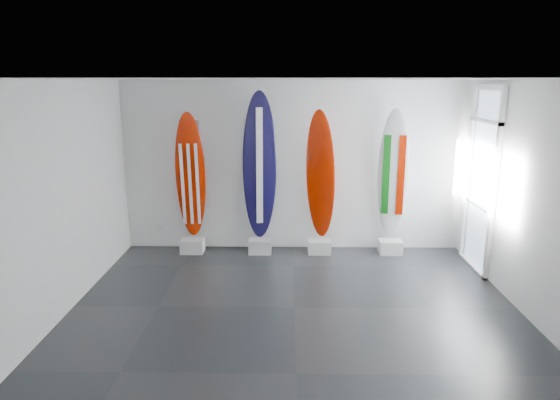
{
  "coord_description": "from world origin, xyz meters",
  "views": [
    {
      "loc": [
        -0.1,
        -6.1,
        2.98
      ],
      "look_at": [
        -0.22,
        1.4,
        1.16
      ],
      "focal_mm": 31.5,
      "sensor_mm": 36.0,
      "label": 1
    }
  ],
  "objects_px": {
    "surfboard_navy": "(260,167)",
    "surfboard_italy": "(393,175)",
    "surfboard_swiss": "(320,176)",
    "surfboard_usa": "(191,176)"
  },
  "relations": [
    {
      "from": "surfboard_italy",
      "to": "surfboard_swiss",
      "type": "bearing_deg",
      "value": -165.88
    },
    {
      "from": "surfboard_navy",
      "to": "surfboard_italy",
      "type": "height_order",
      "value": "surfboard_navy"
    },
    {
      "from": "surfboard_usa",
      "to": "surfboard_navy",
      "type": "relative_size",
      "value": 0.87
    },
    {
      "from": "surfboard_navy",
      "to": "surfboard_swiss",
      "type": "height_order",
      "value": "surfboard_navy"
    },
    {
      "from": "surfboard_italy",
      "to": "surfboard_navy",
      "type": "bearing_deg",
      "value": -165.88
    },
    {
      "from": "surfboard_usa",
      "to": "surfboard_swiss",
      "type": "height_order",
      "value": "surfboard_swiss"
    },
    {
      "from": "surfboard_usa",
      "to": "surfboard_swiss",
      "type": "relative_size",
      "value": 0.99
    },
    {
      "from": "surfboard_swiss",
      "to": "surfboard_italy",
      "type": "bearing_deg",
      "value": 21.11
    },
    {
      "from": "surfboard_italy",
      "to": "surfboard_usa",
      "type": "bearing_deg",
      "value": -165.88
    },
    {
      "from": "surfboard_usa",
      "to": "surfboard_swiss",
      "type": "xyz_separation_m",
      "value": [
        2.26,
        0.0,
        0.02
      ]
    }
  ]
}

